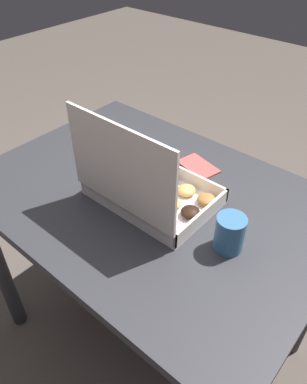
{
  "coord_description": "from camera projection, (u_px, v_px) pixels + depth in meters",
  "views": [
    {
      "loc": [
        -0.57,
        0.65,
        1.48
      ],
      "look_at": [
        -0.02,
        0.01,
        0.79
      ],
      "focal_mm": 35.0,
      "sensor_mm": 36.0,
      "label": 1
    }
  ],
  "objects": [
    {
      "name": "coffee_mug",
      "position": [
        230.0,
        233.0,
        0.92
      ],
      "size": [
        0.07,
        0.07,
        0.1
      ],
      "color": "teal",
      "rests_on": "dining_table"
    },
    {
      "name": "donut_box",
      "position": [
        146.0,
        188.0,
        1.04
      ],
      "size": [
        0.35,
        0.25,
        0.3
      ],
      "color": "white",
      "rests_on": "dining_table"
    },
    {
      "name": "dining_table",
      "position": [
        151.0,
        224.0,
        1.19
      ],
      "size": [
        1.06,
        0.76,
        0.77
      ],
      "color": "#2D2D33",
      "rests_on": "ground_plane"
    },
    {
      "name": "paper_napkin",
      "position": [
        198.0,
        166.0,
        1.22
      ],
      "size": [
        0.15,
        0.11,
        0.01
      ],
      "color": "#CC4C47",
      "rests_on": "dining_table"
    },
    {
      "name": "ground_plane",
      "position": [
        152.0,
        332.0,
        1.6
      ],
      "size": [
        8.0,
        8.0,
        0.0
      ],
      "primitive_type": "plane",
      "color": "#564C44"
    }
  ]
}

